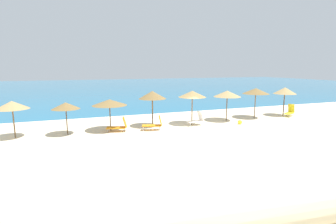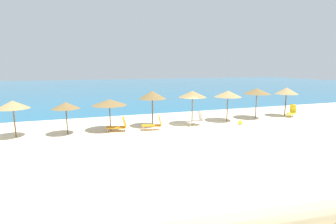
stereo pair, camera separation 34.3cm
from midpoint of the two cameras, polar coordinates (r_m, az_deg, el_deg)
The scene contains 16 objects.
ground_plane at distance 19.16m, azimuth 5.02°, elevation -4.40°, with size 160.00×160.00×0.00m, color beige.
sea_water at distance 63.82m, azimuth -12.20°, elevation 5.57°, with size 160.00×76.61×0.01m, color #1E6B93.
dune_ridge at distance 9.79m, azimuth 15.60°, elevation -11.58°, with size 49.20×6.82×2.46m, color beige.
beach_umbrella_0 at distance 20.03m, azimuth -31.15°, elevation 1.41°, with size 2.14×2.14×2.55m.
beach_umbrella_1 at distance 19.28m, azimuth -21.56°, elevation 1.37°, with size 1.94×1.94×2.34m.
beach_umbrella_2 at distance 19.56m, azimuth -12.56°, elevation 2.15°, with size 2.60×2.60×2.39m.
beach_umbrella_3 at distance 20.36m, azimuth -3.06°, elevation 3.85°, with size 2.21×2.21×2.90m.
beach_umbrella_4 at distance 21.18m, azimuth 5.99°, elevation 4.02°, with size 2.33×2.33×2.83m.
beach_umbrella_5 at distance 23.12m, azimuth 13.74°, elevation 3.98°, with size 2.42×2.42×2.72m.
beach_umbrella_6 at distance 25.16m, azimuth 19.76°, elevation 4.43°, with size 2.47×2.47×2.83m.
beach_umbrella_7 at distance 27.41m, azimuth 25.45°, elevation 4.32°, with size 2.15×2.15×2.82m.
lounge_chair_0 at distance 19.38m, azimuth -2.66°, elevation -2.71°, with size 1.62×1.06×1.17m.
lounge_chair_1 at distance 27.62m, azimuth 26.36°, elevation 0.03°, with size 1.53×1.19×1.18m.
lounge_chair_2 at distance 21.15m, azimuth 6.92°, elevation -1.73°, with size 1.40×0.77×1.14m.
lounge_chair_3 at distance 19.37m, azimuth -10.54°, elevation -3.06°, with size 1.62×1.02×1.10m.
beach_ball at distance 22.27m, azimuth 16.38°, elevation -2.26°, with size 0.36×0.36×0.36m, color yellow.
Camera 2 is at (-7.45, -16.98, 4.78)m, focal length 27.09 mm.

